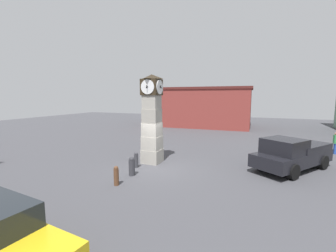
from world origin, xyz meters
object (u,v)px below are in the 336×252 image
object	(u,v)px
bollard_near_tower	(136,160)
pedestrian_near_bench	(336,142)
bollard_mid_row	(132,166)
bollard_far_row	(116,175)
pickup_truck	(292,153)
clock_tower	(152,120)

from	to	relation	value
bollard_near_tower	pedestrian_near_bench	distance (m)	14.20
bollard_near_tower	bollard_mid_row	bearing A→B (deg)	-69.25
bollard_far_row	pickup_truck	distance (m)	9.67
clock_tower	bollard_mid_row	size ratio (longest dim) A/B	5.39
bollard_mid_row	pickup_truck	distance (m)	8.94
clock_tower	bollard_mid_row	world-z (taller)	clock_tower
clock_tower	bollard_mid_row	xyz separation A→B (m)	(0.05, -2.50, -2.17)
pedestrian_near_bench	bollard_near_tower	bearing A→B (deg)	-144.85
clock_tower	bollard_far_row	world-z (taller)	clock_tower
bollard_near_tower	pickup_truck	xyz separation A→B (m)	(8.30, 3.05, 0.47)
clock_tower	pickup_truck	world-z (taller)	clock_tower
bollard_mid_row	bollard_far_row	bearing A→B (deg)	-88.58
bollard_mid_row	pedestrian_near_bench	size ratio (longest dim) A/B	0.64
bollard_far_row	pickup_truck	xyz separation A→B (m)	(7.80, 5.71, 0.46)
bollard_near_tower	pedestrian_near_bench	xyz separation A→B (m)	(11.61, 8.17, 0.43)
clock_tower	bollard_near_tower	world-z (taller)	clock_tower
clock_tower	bollard_near_tower	size ratio (longest dim) A/B	5.93
pedestrian_near_bench	pickup_truck	bearing A→B (deg)	-122.79
bollard_near_tower	bollard_far_row	size ratio (longest dim) A/B	0.99
bollard_near_tower	bollard_far_row	world-z (taller)	bollard_far_row
bollard_far_row	pickup_truck	world-z (taller)	pickup_truck
bollard_far_row	bollard_mid_row	bearing A→B (deg)	91.42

